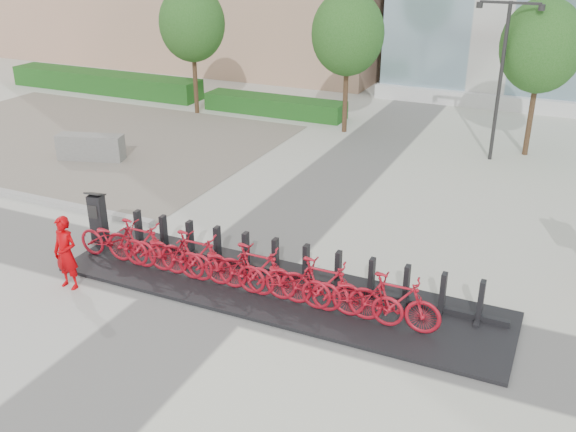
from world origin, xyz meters
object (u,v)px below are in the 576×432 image
at_px(bike_0, 114,240).
at_px(kiosk, 98,217).
at_px(worker_red, 66,253).
at_px(jersey_barrier, 91,147).

distance_m(bike_0, kiosk, 1.11).
distance_m(bike_0, worker_red, 1.32).
height_order(bike_0, jersey_barrier, bike_0).
bearing_deg(kiosk, jersey_barrier, 123.00).
xyz_separation_m(worker_red, jersey_barrier, (-5.19, 6.78, -0.38)).
bearing_deg(bike_0, jersey_barrier, 44.28).
bearing_deg(worker_red, jersey_barrier, 129.68).
xyz_separation_m(kiosk, jersey_barrier, (-4.44, 4.90, -0.29)).
xyz_separation_m(bike_0, kiosk, (-0.93, 0.60, 0.14)).
bearing_deg(jersey_barrier, worker_red, -69.48).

